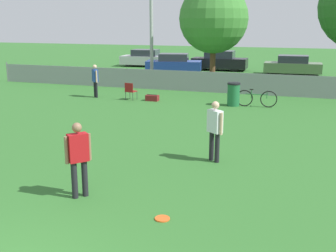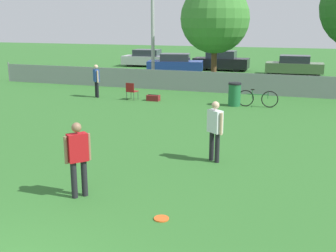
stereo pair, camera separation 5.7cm
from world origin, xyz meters
TOP-DOWN VIEW (x-y plane):
  - fence_backline at (0.00, 18.00)m, footprint 28.02×0.07m
  - light_pole at (-4.76, 19.53)m, footprint 0.90×0.36m
  - tree_near_pole at (-1.20, 20.09)m, footprint 3.91×3.91m
  - player_defender_red at (-0.26, 3.50)m, footprint 0.44×0.46m
  - player_receiver_white at (1.95, 6.80)m, footprint 0.48×0.42m
  - spectator_in_blue at (-5.89, 14.65)m, footprint 0.43×0.44m
  - frisbee_disc at (1.79, 3.07)m, footprint 0.29×0.29m
  - folding_chair_sideline at (-3.95, 14.54)m, footprint 0.50×0.51m
  - bicycle_sideline at (2.05, 14.79)m, footprint 1.79×0.44m
  - trash_bin at (1.03, 14.71)m, footprint 0.58×0.58m
  - gear_bag_sideline at (-2.87, 14.66)m, footprint 0.61×0.34m
  - parked_car_silver at (-9.11, 29.35)m, footprint 4.19×2.11m
  - parked_car_blue at (-5.31, 25.43)m, footprint 4.23×2.48m
  - parked_car_dark at (-2.57, 28.51)m, footprint 4.24×1.78m
  - parked_car_olive at (2.96, 27.33)m, footprint 3.98×1.79m

SIDE VIEW (x-z plane):
  - frisbee_disc at x=1.79m, z-range 0.00..0.03m
  - gear_bag_sideline at x=-2.87m, z-range -0.01..0.29m
  - bicycle_sideline at x=2.05m, z-range -0.01..0.78m
  - folding_chair_sideline at x=-3.95m, z-range 0.06..0.89m
  - trash_bin at x=1.03m, z-range 0.00..1.05m
  - fence_backline at x=0.00m, z-range -0.05..1.16m
  - parked_car_olive at x=2.96m, z-range -0.03..1.35m
  - parked_car_silver at x=-9.11m, z-range -0.03..1.39m
  - parked_car_blue at x=-5.31m, z-range -0.02..1.42m
  - parked_car_dark at x=-2.57m, z-range -0.04..1.48m
  - spectator_in_blue at x=-5.89m, z-range 0.12..1.75m
  - player_defender_red at x=-0.26m, z-range 0.13..1.78m
  - player_receiver_white at x=1.95m, z-range 0.13..1.78m
  - tree_near_pole at x=-1.20m, z-range 0.94..6.77m
  - light_pole at x=-4.76m, z-range 0.75..8.55m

